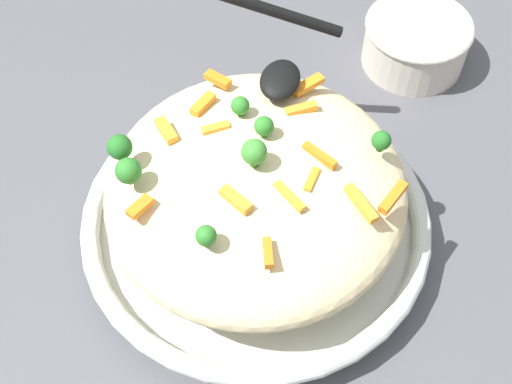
# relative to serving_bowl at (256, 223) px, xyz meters

# --- Properties ---
(ground_plane) EXTENTS (2.40, 2.40, 0.00)m
(ground_plane) POSITION_rel_serving_bowl_xyz_m (0.00, 0.00, -0.02)
(ground_plane) COLOR #4C4C51
(serving_bowl) EXTENTS (0.36, 0.36, 0.04)m
(serving_bowl) POSITION_rel_serving_bowl_xyz_m (0.00, 0.00, 0.00)
(serving_bowl) COLOR silver
(serving_bowl) RESTS_ON ground_plane
(pasta_mound) EXTENTS (0.30, 0.30, 0.09)m
(pasta_mound) POSITION_rel_serving_bowl_xyz_m (0.00, 0.00, 0.06)
(pasta_mound) COLOR beige
(pasta_mound) RESTS_ON serving_bowl
(carrot_piece_0) EXTENTS (0.03, 0.01, 0.01)m
(carrot_piece_0) POSITION_rel_serving_bowl_xyz_m (-0.01, -0.05, 0.11)
(carrot_piece_0) COLOR orange
(carrot_piece_0) RESTS_ON pasta_mound
(carrot_piece_1) EXTENTS (0.02, 0.03, 0.01)m
(carrot_piece_1) POSITION_rel_serving_bowl_xyz_m (0.07, -0.03, 0.10)
(carrot_piece_1) COLOR orange
(carrot_piece_1) RESTS_ON pasta_mound
(carrot_piece_2) EXTENTS (0.03, 0.02, 0.01)m
(carrot_piece_2) POSITION_rel_serving_bowl_xyz_m (-0.09, -0.03, 0.10)
(carrot_piece_2) COLOR orange
(carrot_piece_2) RESTS_ON pasta_mound
(carrot_piece_3) EXTENTS (0.02, 0.03, 0.01)m
(carrot_piece_3) POSITION_rel_serving_bowl_xyz_m (0.03, 0.05, 0.11)
(carrot_piece_3) COLOR orange
(carrot_piece_3) RESTS_ON pasta_mound
(carrot_piece_4) EXTENTS (0.04, 0.02, 0.01)m
(carrot_piece_4) POSITION_rel_serving_bowl_xyz_m (-0.01, -0.13, 0.10)
(carrot_piece_4) COLOR orange
(carrot_piece_4) RESTS_ON pasta_mound
(carrot_piece_5) EXTENTS (0.04, 0.04, 0.01)m
(carrot_piece_5) POSITION_rel_serving_bowl_xyz_m (-0.02, -0.10, 0.10)
(carrot_piece_5) COLOR orange
(carrot_piece_5) RESTS_ON pasta_mound
(carrot_piece_6) EXTENTS (0.03, 0.03, 0.01)m
(carrot_piece_6) POSITION_rel_serving_bowl_xyz_m (0.02, 0.09, 0.10)
(carrot_piece_6) COLOR orange
(carrot_piece_6) RESTS_ON pasta_mound
(carrot_piece_7) EXTENTS (0.03, 0.02, 0.01)m
(carrot_piece_7) POSITION_rel_serving_bowl_xyz_m (0.06, 0.07, 0.10)
(carrot_piece_7) COLOR orange
(carrot_piece_7) RESTS_ON pasta_mound
(carrot_piece_8) EXTENTS (0.03, 0.03, 0.01)m
(carrot_piece_8) POSITION_rel_serving_bowl_xyz_m (-0.03, -0.04, 0.11)
(carrot_piece_8) COLOR orange
(carrot_piece_8) RESTS_ON pasta_mound
(carrot_piece_9) EXTENTS (0.02, 0.04, 0.01)m
(carrot_piece_9) POSITION_rel_serving_bowl_xyz_m (0.02, -0.06, 0.11)
(carrot_piece_9) COLOR orange
(carrot_piece_9) RESTS_ON pasta_mound
(carrot_piece_10) EXTENTS (0.03, 0.03, 0.01)m
(carrot_piece_10) POSITION_rel_serving_bowl_xyz_m (0.11, -0.03, 0.10)
(carrot_piece_10) COLOR orange
(carrot_piece_10) RESTS_ON pasta_mound
(carrot_piece_11) EXTENTS (0.03, 0.03, 0.01)m
(carrot_piece_11) POSITION_rel_serving_bowl_xyz_m (-0.05, 0.01, 0.11)
(carrot_piece_11) COLOR orange
(carrot_piece_11) RESTS_ON pasta_mound
(carrot_piece_12) EXTENTS (0.03, 0.02, 0.01)m
(carrot_piece_12) POSITION_rel_serving_bowl_xyz_m (-0.07, 0.09, 0.10)
(carrot_piece_12) COLOR orange
(carrot_piece_12) RESTS_ON pasta_mound
(carrot_piece_13) EXTENTS (0.02, 0.03, 0.01)m
(carrot_piece_13) POSITION_rel_serving_bowl_xyz_m (0.09, 0.06, 0.10)
(carrot_piece_13) COLOR orange
(carrot_piece_13) RESTS_ON pasta_mound
(broccoli_floret_0) EXTENTS (0.02, 0.02, 0.02)m
(broccoli_floret_0) POSITION_rel_serving_bowl_xyz_m (0.05, 0.03, 0.12)
(broccoli_floret_0) COLOR #296820
(broccoli_floret_0) RESTS_ON pasta_mound
(broccoli_floret_1) EXTENTS (0.02, 0.02, 0.03)m
(broccoli_floret_1) POSITION_rel_serving_bowl_xyz_m (-0.01, 0.00, 0.13)
(broccoli_floret_1) COLOR #377928
(broccoli_floret_1) RESTS_ON pasta_mound
(broccoli_floret_2) EXTENTS (0.02, 0.02, 0.02)m
(broccoli_floret_2) POSITION_rel_serving_bowl_xyz_m (0.05, -0.11, 0.11)
(broccoli_floret_2) COLOR #205B1C
(broccoli_floret_2) RESTS_ON pasta_mound
(broccoli_floret_3) EXTENTS (0.02, 0.02, 0.03)m
(broccoli_floret_3) POSITION_rel_serving_bowl_xyz_m (-0.05, 0.11, 0.12)
(broccoli_floret_3) COLOR #296820
(broccoli_floret_3) RESTS_ON pasta_mound
(broccoli_floret_4) EXTENTS (0.02, 0.02, 0.02)m
(broccoli_floret_4) POSITION_rel_serving_bowl_xyz_m (0.03, -0.00, 0.12)
(broccoli_floret_4) COLOR #296820
(broccoli_floret_4) RESTS_ON pasta_mound
(broccoli_floret_5) EXTENTS (0.02, 0.02, 0.02)m
(broccoli_floret_5) POSITION_rel_serving_bowl_xyz_m (-0.10, 0.02, 0.11)
(broccoli_floret_5) COLOR #296820
(broccoli_floret_5) RESTS_ON pasta_mound
(broccoli_floret_6) EXTENTS (0.02, 0.02, 0.03)m
(broccoli_floret_6) POSITION_rel_serving_bowl_xyz_m (-0.02, 0.12, 0.12)
(broccoli_floret_6) COLOR #205B1C
(broccoli_floret_6) RESTS_ON pasta_mound
(serving_spoon) EXTENTS (0.12, 0.14, 0.07)m
(serving_spoon) POSITION_rel_serving_bowl_xyz_m (0.12, 0.01, 0.12)
(serving_spoon) COLOR black
(serving_spoon) RESTS_ON pasta_mound
(companion_bowl) EXTENTS (0.14, 0.14, 0.06)m
(companion_bowl) POSITION_rel_serving_bowl_xyz_m (0.31, -0.13, 0.01)
(companion_bowl) COLOR beige
(companion_bowl) RESTS_ON ground_plane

